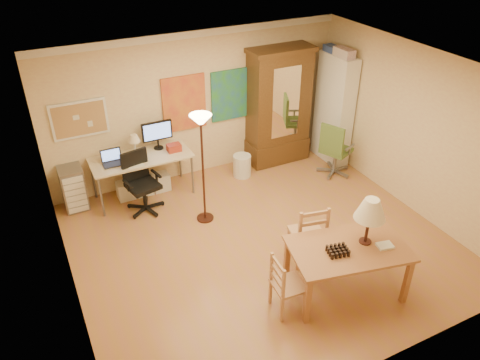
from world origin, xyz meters
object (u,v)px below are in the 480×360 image
office_chair_green (334,160)px  computer_desk (144,171)px  armoire (278,114)px  dining_table (356,237)px  bookshelf (334,109)px  office_chair_black (143,195)px

office_chair_green → computer_desk: bearing=165.0°
computer_desk → armoire: 2.80m
dining_table → office_chair_green: (1.65, 2.63, -0.61)m
computer_desk → bookshelf: bookshelf is taller
dining_table → armoire: size_ratio=0.73×
bookshelf → armoire: bearing=156.0°
office_chair_black → bookshelf: 3.98m
dining_table → bookshelf: (1.96, 3.18, 0.16)m
dining_table → armoire: armoire is taller
office_chair_black → bookshelf: size_ratio=0.49×
office_chair_black → dining_table: bearing=-57.8°
office_chair_green → bookshelf: 1.00m
office_chair_green → bookshelf: size_ratio=0.50×
dining_table → computer_desk: bearing=116.7°
office_chair_green → bookshelf: bearing=61.2°
office_chair_green → armoire: size_ratio=0.47×
office_chair_black → armoire: size_ratio=0.46×
computer_desk → office_chair_green: size_ratio=1.59×
office_chair_black → armoire: (2.91, 0.54, 0.71)m
bookshelf → office_chair_black: bearing=-178.6°
dining_table → office_chair_green: 3.16m
office_chair_black → office_chair_green: office_chair_green is taller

